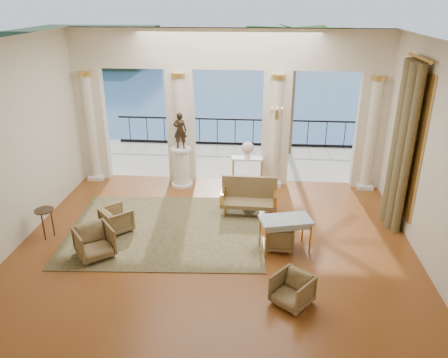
# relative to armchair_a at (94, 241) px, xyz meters

# --- Properties ---
(floor) EXTENTS (9.00, 9.00, 0.00)m
(floor) POSITION_rel_armchair_a_xyz_m (2.58, 0.62, -0.38)
(floor) COLOR #492509
(floor) RESTS_ON ground
(room_walls) EXTENTS (9.00, 9.00, 9.00)m
(room_walls) POSITION_rel_armchair_a_xyz_m (2.58, -0.50, 2.50)
(room_walls) COLOR beige
(room_walls) RESTS_ON ground
(arcade) EXTENTS (9.00, 0.56, 4.50)m
(arcade) POSITION_rel_armchair_a_xyz_m (2.58, 4.44, 2.20)
(arcade) COLOR beige
(arcade) RESTS_ON ground
(terrace) EXTENTS (10.00, 3.60, 0.10)m
(terrace) POSITION_rel_armchair_a_xyz_m (2.58, 6.42, -0.43)
(terrace) COLOR #A9A18D
(terrace) RESTS_ON ground
(balustrade) EXTENTS (9.00, 0.06, 1.03)m
(balustrade) POSITION_rel_armchair_a_xyz_m (2.58, 8.02, 0.03)
(balustrade) COLOR black
(balustrade) RESTS_ON terrace
(palm_tree) EXTENTS (2.00, 2.00, 4.50)m
(palm_tree) POSITION_rel_armchair_a_xyz_m (4.58, 7.22, 3.71)
(palm_tree) COLOR #4C3823
(palm_tree) RESTS_ON terrace
(headland) EXTENTS (22.00, 18.00, 6.00)m
(headland) POSITION_rel_armchair_a_xyz_m (-27.42, 70.62, -3.38)
(headland) COLOR black
(headland) RESTS_ON sea
(sea) EXTENTS (160.00, 160.00, 0.00)m
(sea) POSITION_rel_armchair_a_xyz_m (2.58, 60.62, -6.38)
(sea) COLOR #325995
(sea) RESTS_ON ground
(curtain) EXTENTS (0.33, 1.40, 4.09)m
(curtain) POSITION_rel_armchair_a_xyz_m (6.86, 2.12, 1.64)
(curtain) COLOR #4C4222
(curtain) RESTS_ON ground
(window_frame) EXTENTS (0.04, 1.60, 3.40)m
(window_frame) POSITION_rel_armchair_a_xyz_m (7.05, 2.12, 1.72)
(window_frame) COLOR gold
(window_frame) RESTS_ON room_walls
(wall_sconce) EXTENTS (0.30, 0.11, 0.33)m
(wall_sconce) POSITION_rel_armchair_a_xyz_m (3.98, 4.12, 1.85)
(wall_sconce) COLOR gold
(wall_sconce) RESTS_ON arcade
(rug) EXTENTS (4.90, 3.93, 0.02)m
(rug) POSITION_rel_armchair_a_xyz_m (1.30, 1.29, -0.37)
(rug) COLOR #30361A
(rug) RESTS_ON ground
(armchair_a) EXTENTS (1.01, 1.00, 0.76)m
(armchair_a) POSITION_rel_armchair_a_xyz_m (0.00, 0.00, 0.00)
(armchair_a) COLOR #4E3820
(armchair_a) RESTS_ON ground
(armchair_b) EXTENTS (0.87, 0.87, 0.66)m
(armchair_b) POSITION_rel_armchair_a_xyz_m (4.21, -1.26, -0.05)
(armchair_b) COLOR #4E3820
(armchair_b) RESTS_ON ground
(armchair_c) EXTENTS (0.60, 0.64, 0.64)m
(armchair_c) POSITION_rel_armchair_a_xyz_m (4.03, 0.68, -0.06)
(armchair_c) COLOR #4E3820
(armchair_c) RESTS_ON ground
(armchair_d) EXTENTS (0.89, 0.89, 0.67)m
(armchair_d) POSITION_rel_armchair_a_xyz_m (0.13, 1.13, -0.05)
(armchair_d) COLOR #4E3820
(armchair_d) RESTS_ON ground
(settee) EXTENTS (1.46, 0.65, 0.96)m
(settee) POSITION_rel_armchair_a_xyz_m (3.29, 2.37, 0.09)
(settee) COLOR #4E3820
(settee) RESTS_ON ground
(game_table) EXTENTS (1.24, 0.87, 0.77)m
(game_table) POSITION_rel_armchair_a_xyz_m (4.15, 0.64, 0.31)
(game_table) COLOR #93ADBE
(game_table) RESTS_ON ground
(pedestal) EXTENTS (0.65, 0.65, 1.19)m
(pedestal) POSITION_rel_armchair_a_xyz_m (1.22, 4.00, 0.19)
(pedestal) COLOR silver
(pedestal) RESTS_ON ground
(statue) EXTENTS (0.39, 0.27, 1.06)m
(statue) POSITION_rel_armchair_a_xyz_m (1.22, 4.00, 1.34)
(statue) COLOR #2F2115
(statue) RESTS_ON pedestal
(console_table) EXTENTS (0.94, 0.38, 0.89)m
(console_table) POSITION_rel_armchair_a_xyz_m (3.18, 4.17, 0.36)
(console_table) COLOR silver
(console_table) RESTS_ON ground
(urn) EXTENTS (0.36, 0.36, 0.48)m
(urn) POSITION_rel_armchair_a_xyz_m (3.18, 4.17, 0.79)
(urn) COLOR white
(urn) RESTS_ON console_table
(side_table) EXTENTS (0.44, 0.44, 0.72)m
(side_table) POSITION_rel_armchair_a_xyz_m (-1.42, 0.70, 0.24)
(side_table) COLOR black
(side_table) RESTS_ON ground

